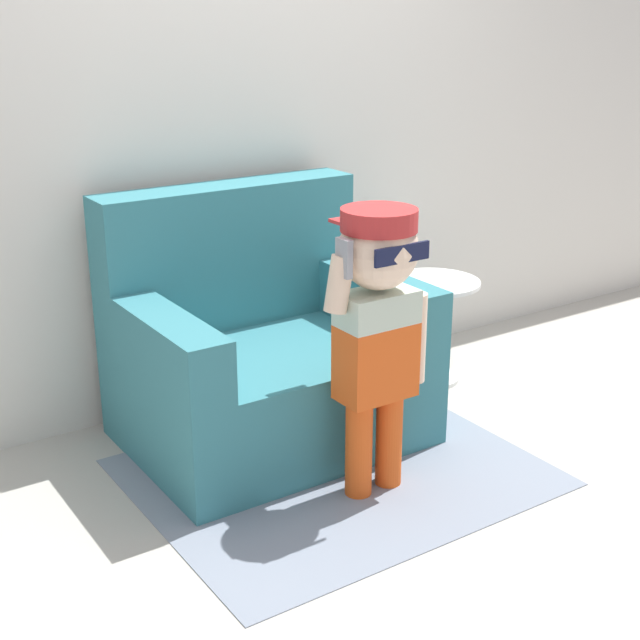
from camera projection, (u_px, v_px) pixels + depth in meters
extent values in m
plane|color=#ADA89E|center=(333.00, 444.00, 3.67)|extent=(10.00, 10.00, 0.00)
cube|color=silver|center=(237.00, 106.00, 3.81)|extent=(10.00, 0.05, 2.60)
cube|color=teal|center=(272.00, 392.00, 3.65)|extent=(1.14, 0.88, 0.42)
cube|color=teal|center=(229.00, 254.00, 3.75)|extent=(1.14, 0.21, 0.60)
cube|color=teal|center=(171.00, 349.00, 3.21)|extent=(0.18, 0.67, 0.23)
cube|color=teal|center=(382.00, 303.00, 3.72)|extent=(0.18, 0.67, 0.23)
cylinder|color=#E05119|center=(359.00, 448.00, 3.23)|extent=(0.10, 0.10, 0.38)
cylinder|color=#E05119|center=(389.00, 438.00, 3.31)|extent=(0.10, 0.10, 0.38)
cube|color=#E05119|center=(376.00, 361.00, 3.16)|extent=(0.28, 0.16, 0.28)
cube|color=#B7C6B2|center=(377.00, 308.00, 3.09)|extent=(0.28, 0.16, 0.12)
sphere|color=beige|center=(378.00, 250.00, 3.02)|extent=(0.28, 0.28, 0.28)
cylinder|color=#B22828|center=(379.00, 220.00, 2.99)|extent=(0.26, 0.26, 0.08)
cube|color=#B22828|center=(357.00, 221.00, 3.10)|extent=(0.16, 0.13, 0.01)
cube|color=#0F1433|center=(402.00, 254.00, 2.92)|extent=(0.22, 0.01, 0.06)
cylinder|color=beige|center=(415.00, 338.00, 3.24)|extent=(0.08, 0.08, 0.34)
cylinder|color=beige|center=(339.00, 284.00, 2.97)|extent=(0.11, 0.08, 0.20)
cube|color=gray|center=(344.00, 258.00, 2.92)|extent=(0.02, 0.07, 0.13)
cylinder|color=white|center=(429.00, 377.00, 4.30)|extent=(0.28, 0.28, 0.02)
cylinder|color=white|center=(431.00, 333.00, 4.23)|extent=(0.08, 0.08, 0.48)
cylinder|color=white|center=(434.00, 282.00, 4.14)|extent=(0.44, 0.44, 0.02)
cube|color=gray|center=(336.00, 472.00, 3.44)|extent=(1.48, 1.21, 0.01)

